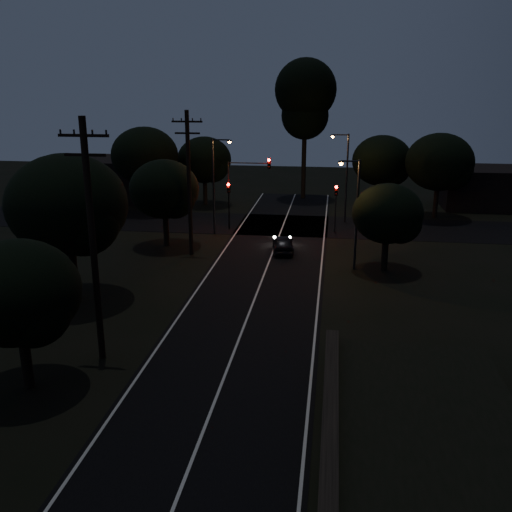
# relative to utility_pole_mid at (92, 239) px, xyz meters

# --- Properties ---
(road_surface) EXTENTS (60.00, 70.00, 0.03)m
(road_surface) POSITION_rel_utility_pole_mid_xyz_m (6.00, 16.12, -5.73)
(road_surface) COLOR black
(road_surface) RESTS_ON ground
(utility_pole_mid) EXTENTS (2.20, 0.30, 11.00)m
(utility_pole_mid) POSITION_rel_utility_pole_mid_xyz_m (0.00, 0.00, 0.00)
(utility_pole_mid) COLOR black
(utility_pole_mid) RESTS_ON ground
(utility_pole_far) EXTENTS (2.20, 0.30, 10.50)m
(utility_pole_far) POSITION_rel_utility_pole_mid_xyz_m (0.00, 17.00, -0.25)
(utility_pole_far) COLOR black
(utility_pole_far) RESTS_ON ground
(tree_left_b) EXTENTS (5.04, 5.04, 6.40)m
(tree_left_b) POSITION_rel_utility_pole_mid_xyz_m (-1.82, -3.10, -1.59)
(tree_left_b) COLOR black
(tree_left_b) RESTS_ON ground
(tree_left_c) EXTENTS (6.80, 6.80, 8.59)m
(tree_left_c) POSITION_rel_utility_pole_mid_xyz_m (-4.26, 6.86, -0.19)
(tree_left_c) COLOR black
(tree_left_c) RESTS_ON ground
(tree_left_d) EXTENTS (5.33, 5.33, 6.77)m
(tree_left_d) POSITION_rel_utility_pole_mid_xyz_m (-2.31, 18.89, -1.36)
(tree_left_d) COLOR black
(tree_left_d) RESTS_ON ground
(tree_far_nw) EXTENTS (5.58, 5.58, 7.07)m
(tree_far_nw) POSITION_rel_utility_pole_mid_xyz_m (-2.80, 34.89, -1.16)
(tree_far_nw) COLOR black
(tree_far_nw) RESTS_ON ground
(tree_far_w) EXTENTS (6.51, 6.51, 8.30)m
(tree_far_w) POSITION_rel_utility_pole_mid_xyz_m (-7.77, 30.87, -0.35)
(tree_far_w) COLOR black
(tree_far_w) RESTS_ON ground
(tree_far_ne) EXTENTS (5.87, 5.87, 7.43)m
(tree_far_ne) POSITION_rel_utility_pole_mid_xyz_m (15.21, 34.88, -0.93)
(tree_far_ne) COLOR black
(tree_far_ne) RESTS_ON ground
(tree_far_e) EXTENTS (6.26, 6.26, 7.94)m
(tree_far_e) POSITION_rel_utility_pole_mid_xyz_m (20.22, 31.87, -0.59)
(tree_far_e) COLOR black
(tree_far_e) RESTS_ON ground
(tree_right_a) EXTENTS (4.71, 4.71, 5.99)m
(tree_right_a) POSITION_rel_utility_pole_mid_xyz_m (14.17, 14.90, -1.86)
(tree_right_a) COLOR black
(tree_right_a) RESTS_ON ground
(tall_pine) EXTENTS (6.56, 6.56, 14.90)m
(tall_pine) POSITION_rel_utility_pole_mid_xyz_m (7.00, 40.00, 5.00)
(tall_pine) COLOR black
(tall_pine) RESTS_ON ground
(building_left) EXTENTS (10.00, 8.00, 4.40)m
(building_left) POSITION_rel_utility_pole_mid_xyz_m (-14.00, 37.00, -3.54)
(building_left) COLOR black
(building_left) RESTS_ON ground
(building_right) EXTENTS (9.00, 7.00, 4.00)m
(building_right) POSITION_rel_utility_pole_mid_xyz_m (26.00, 38.00, -3.74)
(building_right) COLOR black
(building_right) RESTS_ON ground
(signal_left) EXTENTS (0.28, 0.35, 4.10)m
(signal_left) POSITION_rel_utility_pole_mid_xyz_m (1.40, 24.99, -2.90)
(signal_left) COLOR black
(signal_left) RESTS_ON ground
(signal_right) EXTENTS (0.28, 0.35, 4.10)m
(signal_right) POSITION_rel_utility_pole_mid_xyz_m (10.60, 24.99, -2.90)
(signal_right) COLOR black
(signal_right) RESTS_ON ground
(signal_mast) EXTENTS (3.70, 0.35, 6.25)m
(signal_mast) POSITION_rel_utility_pole_mid_xyz_m (3.09, 24.99, -1.40)
(signal_mast) COLOR black
(signal_mast) RESTS_ON ground
(streetlight_a) EXTENTS (1.66, 0.26, 8.00)m
(streetlight_a) POSITION_rel_utility_pole_mid_xyz_m (0.69, 23.00, -1.10)
(streetlight_a) COLOR black
(streetlight_a) RESTS_ON ground
(streetlight_b) EXTENTS (1.66, 0.26, 8.00)m
(streetlight_b) POSITION_rel_utility_pole_mid_xyz_m (11.31, 29.00, -1.10)
(streetlight_b) COLOR black
(streetlight_b) RESTS_ON ground
(streetlight_c) EXTENTS (1.46, 0.26, 7.50)m
(streetlight_c) POSITION_rel_utility_pole_mid_xyz_m (11.83, 15.00, -1.39)
(streetlight_c) COLOR black
(streetlight_c) RESTS_ON ground
(car) EXTENTS (2.01, 3.98, 1.30)m
(car) POSITION_rel_utility_pole_mid_xyz_m (6.75, 18.48, -5.09)
(car) COLOR black
(car) RESTS_ON ground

